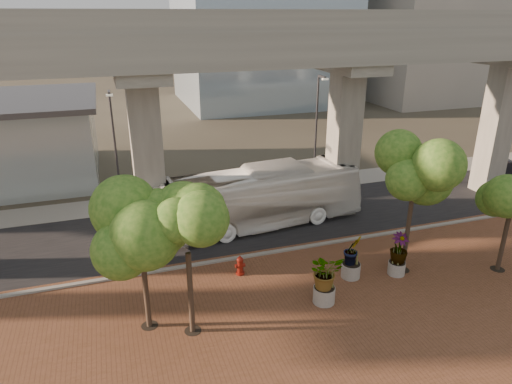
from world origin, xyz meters
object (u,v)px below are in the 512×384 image
object	(u,v)px
parked_car	(507,168)
fire_hydrant	(240,265)
transit_bus	(257,198)
planter_front	(325,274)

from	to	relation	value
parked_car	fire_hydrant	size ratio (longest dim) A/B	4.15
transit_bus	planter_front	world-z (taller)	transit_bus
transit_bus	fire_hydrant	world-z (taller)	transit_bus
transit_bus	parked_car	xyz separation A→B (m)	(21.85, 2.37, -1.14)
parked_car	planter_front	bearing A→B (deg)	128.03
parked_car	fire_hydrant	distance (m)	25.58
parked_car	transit_bus	bearing A→B (deg)	107.23
transit_bus	fire_hydrant	size ratio (longest dim) A/B	13.13
transit_bus	planter_front	bearing A→B (deg)	176.45
parked_car	planter_front	world-z (taller)	planter_front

